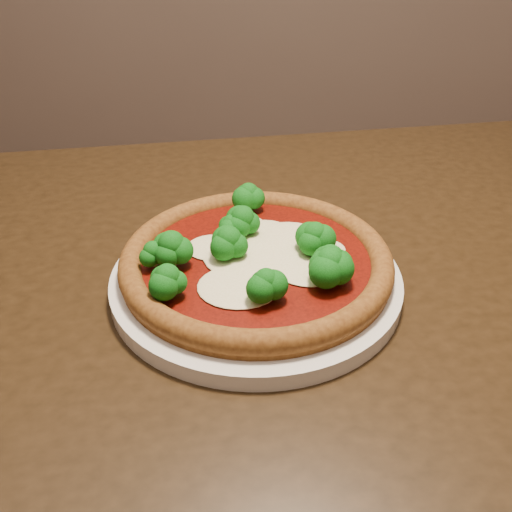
{
  "coord_description": "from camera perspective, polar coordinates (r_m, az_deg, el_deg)",
  "views": [
    {
      "loc": [
        0.12,
        -0.6,
        1.12
      ],
      "look_at": [
        0.1,
        -0.09,
        0.79
      ],
      "focal_mm": 40.0,
      "sensor_mm": 36.0,
      "label": 1
    }
  ],
  "objects": [
    {
      "name": "pizza",
      "position": [
        0.62,
        -0.01,
        -0.14
      ],
      "size": [
        0.3,
        0.3,
        0.06
      ],
      "rotation": [
        0.0,
        0.0,
        0.23
      ],
      "color": "brown",
      "rests_on": "plate"
    },
    {
      "name": "plate",
      "position": [
        0.63,
        0.0,
        -2.38
      ],
      "size": [
        0.32,
        0.32,
        0.02
      ],
      "primitive_type": "cylinder",
      "color": "silver",
      "rests_on": "dining_table"
    },
    {
      "name": "dining_table",
      "position": [
        0.72,
        5.34,
        -8.56
      ],
      "size": [
        1.22,
        1.06,
        0.75
      ],
      "rotation": [
        0.0,
        0.0,
        0.2
      ],
      "color": "black",
      "rests_on": "floor"
    }
  ]
}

